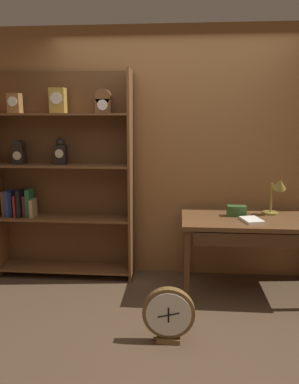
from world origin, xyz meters
The scene contains 8 objects.
ground_plane centered at (0.00, 0.00, 0.00)m, with size 10.00×10.00×0.00m, color #4C3826.
back_wood_panel centered at (0.00, 1.33, 1.30)m, with size 4.80×0.05×2.60m, color brown.
bookshelf centered at (-1.21, 1.16, 1.08)m, with size 1.45×0.30×2.15m.
workbench centered at (0.75, 0.86, 0.67)m, with size 1.34×0.72×0.75m.
desk_lamp centered at (1.00, 1.01, 0.98)m, with size 0.20×0.21×0.38m.
toolbox_small centered at (0.61, 0.94, 0.80)m, with size 0.18×0.10×0.10m, color #2D5123.
open_repair_manual centered at (0.72, 0.75, 0.76)m, with size 0.16×0.22×0.03m, color silver.
round_clock_large centered at (-0.01, -0.03, 0.22)m, with size 0.40×0.11×0.44m.
Camera 1 is at (0.05, -2.65, 1.69)m, focal length 35.23 mm.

